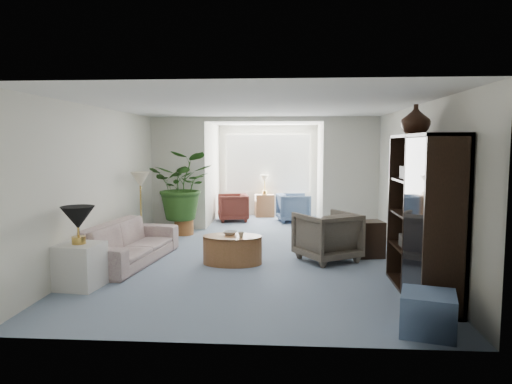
# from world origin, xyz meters

# --- Properties ---
(floor) EXTENTS (6.00, 6.00, 0.00)m
(floor) POSITION_xyz_m (0.00, 0.00, 0.00)
(floor) COLOR #8999B5
(floor) RESTS_ON ground
(sunroom_floor) EXTENTS (2.60, 2.60, 0.00)m
(sunroom_floor) POSITION_xyz_m (0.00, 4.10, 0.00)
(sunroom_floor) COLOR #8999B5
(sunroom_floor) RESTS_ON ground
(back_pier_left) EXTENTS (1.20, 0.12, 2.50)m
(back_pier_left) POSITION_xyz_m (-1.90, 3.00, 1.25)
(back_pier_left) COLOR silver
(back_pier_left) RESTS_ON ground
(back_pier_right) EXTENTS (1.20, 0.12, 2.50)m
(back_pier_right) POSITION_xyz_m (1.90, 3.00, 1.25)
(back_pier_right) COLOR silver
(back_pier_right) RESTS_ON ground
(back_header) EXTENTS (2.60, 0.12, 0.10)m
(back_header) POSITION_xyz_m (0.00, 3.00, 2.45)
(back_header) COLOR silver
(back_header) RESTS_ON back_pier_left
(window_pane) EXTENTS (2.20, 0.02, 1.50)m
(window_pane) POSITION_xyz_m (0.00, 5.18, 1.40)
(window_pane) COLOR white
(window_blinds) EXTENTS (2.20, 0.02, 1.50)m
(window_blinds) POSITION_xyz_m (0.00, 5.15, 1.40)
(window_blinds) COLOR white
(framed_picture) EXTENTS (0.04, 0.50, 0.40)m
(framed_picture) POSITION_xyz_m (2.46, -0.10, 1.70)
(framed_picture) COLOR beige
(sofa) EXTENTS (1.14, 2.31, 0.65)m
(sofa) POSITION_xyz_m (-2.02, -0.01, 0.32)
(sofa) COLOR beige
(sofa) RESTS_ON ground
(end_table) EXTENTS (0.60, 0.60, 0.60)m
(end_table) POSITION_xyz_m (-2.22, -1.36, 0.30)
(end_table) COLOR white
(end_table) RESTS_ON ground
(table_lamp) EXTENTS (0.44, 0.44, 0.30)m
(table_lamp) POSITION_xyz_m (-2.22, -1.36, 0.95)
(table_lamp) COLOR black
(table_lamp) RESTS_ON end_table
(floor_lamp) EXTENTS (0.36, 0.36, 0.28)m
(floor_lamp) POSITION_xyz_m (-2.22, 1.31, 1.25)
(floor_lamp) COLOR beige
(floor_lamp) RESTS_ON ground
(coffee_table) EXTENTS (1.15, 1.15, 0.45)m
(coffee_table) POSITION_xyz_m (-0.34, 0.04, 0.23)
(coffee_table) COLOR #975937
(coffee_table) RESTS_ON ground
(coffee_bowl) EXTENTS (0.27, 0.27, 0.06)m
(coffee_bowl) POSITION_xyz_m (-0.39, 0.14, 0.48)
(coffee_bowl) COLOR silver
(coffee_bowl) RESTS_ON coffee_table
(coffee_cup) EXTENTS (0.11, 0.11, 0.08)m
(coffee_cup) POSITION_xyz_m (-0.19, -0.06, 0.49)
(coffee_cup) COLOR beige
(coffee_cup) RESTS_ON coffee_table
(wingback_chair) EXTENTS (1.20, 1.21, 0.81)m
(wingback_chair) POSITION_xyz_m (1.19, 0.36, 0.40)
(wingback_chair) COLOR #655B50
(wingback_chair) RESTS_ON ground
(side_table_dark) EXTENTS (0.58, 0.50, 0.61)m
(side_table_dark) POSITION_xyz_m (1.89, 0.66, 0.31)
(side_table_dark) COLOR black
(side_table_dark) RESTS_ON ground
(entertainment_cabinet) EXTENTS (0.49, 1.83, 2.03)m
(entertainment_cabinet) POSITION_xyz_m (2.23, -1.36, 1.02)
(entertainment_cabinet) COLOR black
(entertainment_cabinet) RESTS_ON ground
(cabinet_urn) EXTENTS (0.38, 0.38, 0.40)m
(cabinet_urn) POSITION_xyz_m (2.23, -0.86, 2.23)
(cabinet_urn) COLOR black
(cabinet_urn) RESTS_ON entertainment_cabinet
(ottoman) EXTENTS (0.65, 0.65, 0.42)m
(ottoman) POSITION_xyz_m (1.96, -2.60, 0.21)
(ottoman) COLOR slate
(ottoman) RESTS_ON ground
(plant_pot) EXTENTS (0.40, 0.40, 0.32)m
(plant_pot) POSITION_xyz_m (-1.65, 2.39, 0.16)
(plant_pot) COLOR #9E5D2E
(plant_pot) RESTS_ON ground
(house_plant) EXTENTS (1.30, 1.13, 1.44)m
(house_plant) POSITION_xyz_m (-1.65, 2.39, 1.04)
(house_plant) COLOR #29511C
(house_plant) RESTS_ON plant_pot
(sunroom_chair_blue) EXTENTS (0.89, 0.87, 0.70)m
(sunroom_chair_blue) POSITION_xyz_m (0.67, 4.22, 0.35)
(sunroom_chair_blue) COLOR slate
(sunroom_chair_blue) RESTS_ON ground
(sunroom_chair_maroon) EXTENTS (0.86, 0.85, 0.68)m
(sunroom_chair_maroon) POSITION_xyz_m (-0.83, 4.22, 0.34)
(sunroom_chair_maroon) COLOR maroon
(sunroom_chair_maroon) RESTS_ON ground
(sunroom_table) EXTENTS (0.54, 0.46, 0.59)m
(sunroom_table) POSITION_xyz_m (-0.08, 4.97, 0.29)
(sunroom_table) COLOR #975937
(sunroom_table) RESTS_ON ground
(shelf_clutter) EXTENTS (0.30, 1.13, 1.06)m
(shelf_clutter) POSITION_xyz_m (2.18, -1.48, 1.09)
(shelf_clutter) COLOR #5D5B58
(shelf_clutter) RESTS_ON entertainment_cabinet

